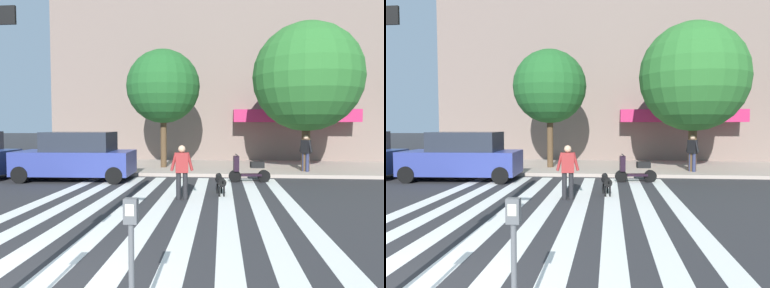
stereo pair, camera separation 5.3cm
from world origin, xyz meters
TOP-DOWN VIEW (x-y plane):
  - ground_plane at (0.00, 5.51)m, footprint 160.00×160.00m
  - sidewalk_far at (0.00, 14.02)m, footprint 80.00×6.00m
  - crosswalk_stripes at (1.20, 5.51)m, footprint 7.65×10.42m
  - apartment_block at (7.46, 24.64)m, footprint 30.20×16.65m
  - parking_meter_second_along at (1.94, -0.55)m, footprint 0.14×0.11m
  - parked_car_behind_first at (-3.02, 9.79)m, footprint 4.69×2.14m
  - parked_scooter at (3.94, 9.84)m, footprint 1.63×0.52m
  - street_tree_nearest at (-0.02, 13.20)m, footprint 3.60×3.60m
  - street_tree_middle at (6.64, 12.28)m, footprint 4.85×4.85m
  - pedestrian_dog_walker at (1.67, 6.44)m, footprint 0.71×0.29m
  - dog_on_leash at (2.82, 7.28)m, footprint 0.37×1.14m
  - pedestrian_bystander at (6.61, 12.13)m, footprint 0.51×0.61m

SIDE VIEW (x-z plane):
  - ground_plane at x=0.00m, z-range 0.00..0.00m
  - crosswalk_stripes at x=1.20m, z-range 0.00..0.01m
  - sidewalk_far at x=0.00m, z-range 0.00..0.15m
  - dog_on_leash at x=2.82m, z-range 0.12..0.77m
  - parked_scooter at x=3.94m, z-range -0.08..1.03m
  - pedestrian_dog_walker at x=1.67m, z-range 0.11..1.75m
  - parked_car_behind_first at x=-3.02m, z-range -0.03..1.93m
  - parking_meter_second_along at x=1.94m, z-range 0.35..1.71m
  - pedestrian_bystander at x=6.61m, z-range 0.26..1.90m
  - street_tree_nearest at x=-0.02m, z-range 1.22..7.00m
  - street_tree_middle at x=6.64m, z-range 1.05..7.71m
  - apartment_block at x=7.46m, z-range -0.01..23.62m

